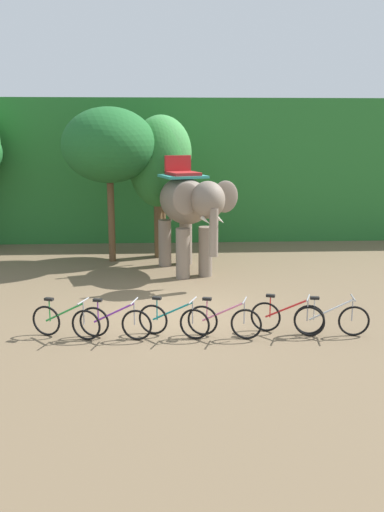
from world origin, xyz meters
TOP-DOWN VIEW (x-y plane):
  - ground_plane at (0.00, 0.00)m, footprint 80.00×80.00m
  - foliage_hedge at (0.00, 12.35)m, footprint 36.00×6.00m
  - tree_left at (-2.06, 6.15)m, footprint 3.26×3.26m
  - tree_right at (-0.40, 6.65)m, footprint 2.07×2.07m
  - tree_far_right at (-0.26, 6.97)m, footprint 2.19×2.19m
  - elephant at (0.57, 4.28)m, footprint 2.70×4.23m
  - bike_green at (-2.46, -1.49)m, footprint 1.63×0.72m
  - bike_purple at (-1.35, -1.59)m, footprint 1.67×0.62m
  - bike_teal at (-0.04, -1.55)m, footprint 1.61×0.75m
  - bike_pink at (1.10, -1.65)m, footprint 1.65×0.67m
  - bike_red at (2.57, -1.50)m, footprint 1.61×0.74m
  - bike_white at (3.55, -1.65)m, footprint 1.70×0.52m

SIDE VIEW (x-z plane):
  - ground_plane at x=0.00m, z-range 0.00..0.00m
  - bike_green at x=-2.46m, z-range -0.07..0.85m
  - bike_purple at x=-1.35m, z-range -0.07..0.85m
  - bike_teal at x=-0.04m, z-range -0.07..0.85m
  - bike_pink at x=1.10m, z-range -0.07..0.85m
  - bike_red at x=2.57m, z-range -0.07..0.85m
  - bike_white at x=3.55m, z-range -0.07..0.85m
  - elephant at x=0.57m, z-range 0.31..4.09m
  - foliage_hedge at x=0.00m, z-range 0.00..5.87m
  - tree_right at x=-0.40m, z-range 0.91..5.92m
  - tree_far_right at x=-0.26m, z-range 1.19..6.34m
  - tree_left at x=-2.06m, z-range 1.38..6.77m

